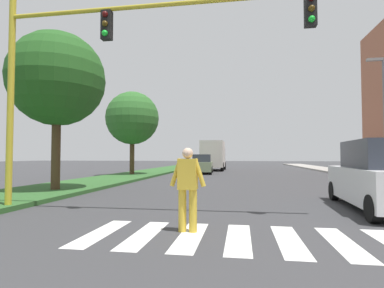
% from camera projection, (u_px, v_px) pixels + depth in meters
% --- Properties ---
extents(ground_plane, '(140.00, 140.00, 0.00)m').
position_uv_depth(ground_plane, '(245.00, 173.00, 27.93)').
color(ground_plane, '#38383A').
extents(crosswalk, '(6.75, 2.20, 0.01)m').
position_uv_depth(crosswalk, '(263.00, 239.00, 5.54)').
color(crosswalk, silver).
rests_on(crosswalk, ground_plane).
extents(median_strip, '(3.76, 64.00, 0.15)m').
position_uv_depth(median_strip, '(150.00, 172.00, 27.30)').
color(median_strip, '#2D5B28').
rests_on(median_strip, ground_plane).
extents(tree_mid, '(3.95, 3.95, 6.60)m').
position_uv_depth(tree_mid, '(57.00, 79.00, 12.80)').
color(tree_mid, '#4C3823').
rests_on(tree_mid, median_strip).
extents(tree_far, '(4.11, 4.11, 6.40)m').
position_uv_depth(tree_far, '(132.00, 118.00, 23.69)').
color(tree_far, '#4C3823').
rests_on(tree_far, median_strip).
extents(sidewalk_right, '(3.00, 64.00, 0.15)m').
position_uv_depth(sidewalk_right, '(357.00, 174.00, 24.55)').
color(sidewalk_right, '#9E9991').
rests_on(sidewalk_right, ground_plane).
extents(traffic_light_gantry, '(9.76, 0.30, 6.00)m').
position_uv_depth(traffic_light_gantry, '(107.00, 51.00, 8.28)').
color(traffic_light_gantry, gold).
rests_on(traffic_light_gantry, median_strip).
extents(street_lamp_right, '(1.02, 0.24, 7.50)m').
position_uv_depth(street_lamp_right, '(383.00, 106.00, 18.76)').
color(street_lamp_right, slate).
rests_on(street_lamp_right, sidewalk_right).
extents(pedestrian_performer, '(0.75, 0.26, 1.69)m').
position_uv_depth(pedestrian_performer, '(188.00, 185.00, 6.14)').
color(pedestrian_performer, gold).
rests_on(pedestrian_performer, ground_plane).
extents(suv_crossing, '(2.20, 4.70, 1.97)m').
position_uv_depth(suv_crossing, '(383.00, 177.00, 8.52)').
color(suv_crossing, silver).
rests_on(suv_crossing, ground_plane).
extents(sedan_midblock, '(2.04, 4.22, 1.68)m').
position_uv_depth(sedan_midblock, '(202.00, 165.00, 26.67)').
color(sedan_midblock, gray).
rests_on(sedan_midblock, ground_plane).
extents(truck_box_delivery, '(2.40, 6.20, 3.10)m').
position_uv_depth(truck_box_delivery, '(214.00, 155.00, 32.84)').
color(truck_box_delivery, silver).
rests_on(truck_box_delivery, ground_plane).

